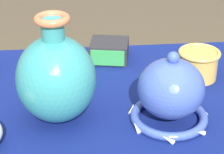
{
  "coord_description": "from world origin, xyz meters",
  "views": [
    {
      "loc": [
        -0.12,
        -1.04,
        1.4
      ],
      "look_at": [
        -0.03,
        -0.08,
        0.88
      ],
      "focal_mm": 70.0,
      "sensor_mm": 36.0,
      "label": 1
    }
  ],
  "objects_px": {
    "vase_dome_bell": "(171,93)",
    "vase_tall_bulbous": "(56,78)",
    "mosaic_tile_box": "(109,51)",
    "cup_wide_ochre": "(198,63)"
  },
  "relations": [
    {
      "from": "vase_tall_bulbous",
      "to": "vase_dome_bell",
      "type": "relative_size",
      "value": 1.32
    },
    {
      "from": "vase_dome_bell",
      "to": "vase_tall_bulbous",
      "type": "bearing_deg",
      "value": 171.9
    },
    {
      "from": "vase_dome_bell",
      "to": "mosaic_tile_box",
      "type": "height_order",
      "value": "vase_dome_bell"
    },
    {
      "from": "mosaic_tile_box",
      "to": "cup_wide_ochre",
      "type": "bearing_deg",
      "value": -19.95
    },
    {
      "from": "vase_tall_bulbous",
      "to": "mosaic_tile_box",
      "type": "relative_size",
      "value": 2.01
    },
    {
      "from": "cup_wide_ochre",
      "to": "vase_tall_bulbous",
      "type": "bearing_deg",
      "value": -156.65
    },
    {
      "from": "vase_tall_bulbous",
      "to": "cup_wide_ochre",
      "type": "bearing_deg",
      "value": 23.35
    },
    {
      "from": "cup_wide_ochre",
      "to": "vase_dome_bell",
      "type": "bearing_deg",
      "value": -121.28
    },
    {
      "from": "mosaic_tile_box",
      "to": "cup_wide_ochre",
      "type": "relative_size",
      "value": 1.11
    },
    {
      "from": "mosaic_tile_box",
      "to": "cup_wide_ochre",
      "type": "height_order",
      "value": "cup_wide_ochre"
    }
  ]
}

